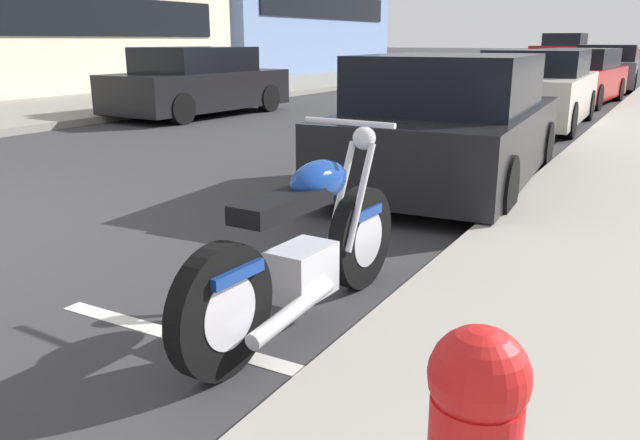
% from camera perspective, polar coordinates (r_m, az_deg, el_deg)
% --- Properties ---
extents(sidewalk_far_curb, '(120.00, 5.00, 0.14)m').
position_cam_1_polar(sidewalk_far_curb, '(19.20, -11.64, 10.91)').
color(sidewalk_far_curb, gray).
rests_on(sidewalk_far_curb, ground).
extents(parking_stall_stripe, '(0.12, 2.20, 0.01)m').
position_cam_1_polar(parking_stall_stripe, '(3.58, -9.83, -10.97)').
color(parking_stall_stripe, silver).
rests_on(parking_stall_stripe, ground).
extents(parked_motorcycle, '(2.08, 0.62, 1.14)m').
position_cam_1_polar(parked_motorcycle, '(3.64, -1.40, -2.78)').
color(parked_motorcycle, black).
rests_on(parked_motorcycle, ground).
extents(parked_car_across_street, '(4.15, 2.08, 1.45)m').
position_cam_1_polar(parked_car_across_street, '(7.32, 11.56, 8.25)').
color(parked_car_across_street, black).
rests_on(parked_car_across_street, ground).
extents(parked_car_near_corner, '(4.34, 1.97, 1.42)m').
position_cam_1_polar(parked_car_near_corner, '(13.03, 18.65, 10.90)').
color(parked_car_near_corner, beige).
rests_on(parked_car_near_corner, ground).
extents(parked_car_second_in_row, '(4.58, 2.06, 1.39)m').
position_cam_1_polar(parked_car_second_in_row, '(18.06, 21.95, 11.74)').
color(parked_car_second_in_row, '#AD1919').
rests_on(parked_car_second_in_row, ground).
extents(parked_car_far_down_curb, '(4.77, 2.13, 1.45)m').
position_cam_1_polar(parked_car_far_down_curb, '(23.69, 24.18, 12.25)').
color(parked_car_far_down_curb, '#4C515B').
rests_on(parked_car_far_down_curb, ground).
extents(crossing_truck, '(2.38, 5.65, 1.97)m').
position_cam_1_polar(crossing_truck, '(40.08, 22.08, 13.72)').
color(crossing_truck, maroon).
rests_on(crossing_truck, ground).
extents(car_opposite_curb, '(4.34, 2.05, 1.46)m').
position_cam_1_polar(car_opposite_curb, '(14.43, -10.84, 11.93)').
color(car_opposite_curb, black).
rests_on(car_opposite_curb, ground).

